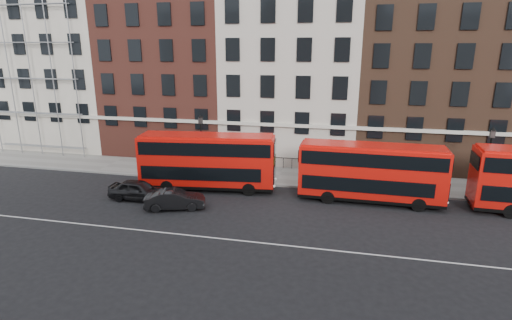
% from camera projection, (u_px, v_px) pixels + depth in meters
% --- Properties ---
extents(ground, '(120.00, 120.00, 0.00)m').
position_uv_depth(ground, '(253.00, 227.00, 25.42)').
color(ground, black).
rests_on(ground, ground).
extents(pavement, '(80.00, 5.00, 0.15)m').
position_uv_depth(pavement, '(279.00, 176.00, 35.26)').
color(pavement, gray).
rests_on(pavement, ground).
extents(kerb, '(80.00, 0.30, 0.16)m').
position_uv_depth(kerb, '(274.00, 185.00, 32.91)').
color(kerb, gray).
rests_on(kerb, ground).
extents(road_centre_line, '(70.00, 0.12, 0.01)m').
position_uv_depth(road_centre_line, '(245.00, 241.00, 23.54)').
color(road_centre_line, white).
rests_on(road_centre_line, ground).
extents(building_terrace, '(64.00, 11.95, 22.00)m').
position_uv_depth(building_terrace, '(290.00, 56.00, 39.48)').
color(building_terrace, '#B6AD9D').
rests_on(building_terrace, ground).
extents(bus_b, '(10.89, 3.79, 4.48)m').
position_uv_depth(bus_b, '(207.00, 160.00, 31.57)').
color(bus_b, red).
rests_on(bus_b, ground).
extents(bus_c, '(10.36, 2.68, 4.33)m').
position_uv_depth(bus_c, '(370.00, 172.00, 28.97)').
color(bus_c, red).
rests_on(bus_c, ground).
extents(car_rear, '(4.43, 1.84, 1.50)m').
position_uv_depth(car_rear, '(138.00, 190.00, 29.81)').
color(car_rear, black).
rests_on(car_rear, ground).
extents(car_front, '(4.45, 2.74, 1.39)m').
position_uv_depth(car_front, '(175.00, 199.00, 28.13)').
color(car_front, black).
rests_on(car_front, ground).
extents(lamp_post_left, '(0.44, 0.44, 5.33)m').
position_uv_depth(lamp_post_left, '(201.00, 142.00, 34.67)').
color(lamp_post_left, black).
rests_on(lamp_post_left, pavement).
extents(lamp_post_right, '(0.44, 0.44, 5.33)m').
position_uv_depth(lamp_post_right, '(488.00, 159.00, 29.36)').
color(lamp_post_right, black).
rests_on(lamp_post_right, pavement).
extents(iron_railings, '(6.60, 0.06, 1.00)m').
position_uv_depth(iron_railings, '(283.00, 163.00, 37.17)').
color(iron_railings, black).
rests_on(iron_railings, pavement).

